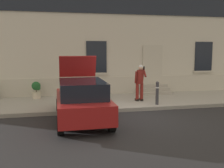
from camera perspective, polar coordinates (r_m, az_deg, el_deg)
The scene contains 9 objects.
ground_plane at distance 10.13m, azimuth 4.24°, elevation -7.27°, with size 80.00×80.00×0.00m, color #232326.
sidewalk at distance 12.75m, azimuth 0.68°, elevation -3.84°, with size 24.00×3.60×0.15m, color #99968E.
curb_edge at distance 10.99m, azimuth 2.85°, elevation -5.69°, with size 24.00×0.12×0.15m, color gray.
building_facade at distance 14.99m, azimuth -1.45°, elevation 11.87°, with size 24.00×1.52×7.50m.
entrance_stoop at distance 14.81m, azimuth 9.18°, elevation -1.33°, with size 1.70×0.96×0.48m.
hatchback_car_red at distance 9.42m, azimuth -6.64°, elevation -3.44°, with size 1.80×4.07×2.34m.
bollard_near_person at distance 11.75m, azimuth 9.87°, elevation -1.76°, with size 0.15×0.15×1.04m.
person_on_phone at distance 12.37m, azimuth 6.14°, elevation 0.80°, with size 0.51×0.51×1.74m.
planter_cream at distance 13.57m, azimuth -16.23°, elevation -1.18°, with size 0.44×0.44×0.86m.
Camera 1 is at (-2.79, -9.39, 2.57)m, focal length 41.75 mm.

